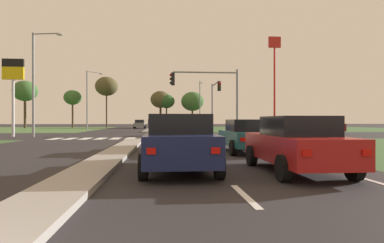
# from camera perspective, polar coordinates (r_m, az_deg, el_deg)

# --- Properties ---
(ground_plane) EXTENTS (200.00, 200.00, 0.00)m
(ground_plane) POSITION_cam_1_polar(r_m,az_deg,el_deg) (31.87, -8.42, -2.38)
(ground_plane) COLOR #282628
(grass_verge_far_right) EXTENTS (35.00, 35.00, 0.01)m
(grass_verge_far_right) POSITION_cam_1_polar(r_m,az_deg,el_deg) (61.01, 17.82, -1.15)
(grass_verge_far_right) COLOR #385B2D
(grass_verge_far_right) RESTS_ON ground
(median_island_near) EXTENTS (1.20, 22.00, 0.14)m
(median_island_near) POSITION_cam_1_polar(r_m,az_deg,el_deg) (13.00, -13.64, -5.80)
(median_island_near) COLOR gray
(median_island_near) RESTS_ON ground
(median_island_far) EXTENTS (1.20, 36.00, 0.14)m
(median_island_far) POSITION_cam_1_polar(r_m,az_deg,el_deg) (56.83, -6.86, -1.18)
(median_island_far) COLOR gray
(median_island_far) RESTS_ON ground
(lane_dash_near) EXTENTS (0.14, 2.00, 0.01)m
(lane_dash_near) POSITION_cam_1_polar(r_m,az_deg,el_deg) (6.52, 9.00, -12.40)
(lane_dash_near) COLOR silver
(lane_dash_near) RESTS_ON ground
(lane_dash_second) EXTENTS (0.14, 2.00, 0.01)m
(lane_dash_second) POSITION_cam_1_polar(r_m,az_deg,el_deg) (12.36, 2.28, -6.41)
(lane_dash_second) COLOR silver
(lane_dash_second) RESTS_ON ground
(lane_dash_third) EXTENTS (0.14, 2.00, 0.01)m
(lane_dash_third) POSITION_cam_1_polar(r_m,az_deg,el_deg) (18.30, -0.07, -4.26)
(lane_dash_third) COLOR silver
(lane_dash_third) RESTS_ON ground
(lane_dash_fourth) EXTENTS (0.14, 2.00, 0.01)m
(lane_dash_fourth) POSITION_cam_1_polar(r_m,az_deg,el_deg) (24.27, -1.25, -3.17)
(lane_dash_fourth) COLOR silver
(lane_dash_fourth) RESTS_ON ground
(lane_dash_fifth) EXTENTS (0.14, 2.00, 0.01)m
(lane_dash_fifth) POSITION_cam_1_polar(r_m,az_deg,el_deg) (30.25, -1.97, -2.50)
(lane_dash_fifth) COLOR silver
(lane_dash_fifth) RESTS_ON ground
(edge_line_right) EXTENTS (0.14, 24.00, 0.01)m
(edge_line_right) POSITION_cam_1_polar(r_m,az_deg,el_deg) (14.68, 14.62, -5.37)
(edge_line_right) COLOR silver
(edge_line_right) RESTS_ON ground
(stop_bar_near) EXTENTS (6.40, 0.50, 0.01)m
(stop_bar_near) POSITION_cam_1_polar(r_m,az_deg,el_deg) (24.88, -0.65, -3.08)
(stop_bar_near) COLOR silver
(stop_bar_near) RESTS_ON ground
(crosswalk_bar_near) EXTENTS (0.70, 2.80, 0.01)m
(crosswalk_bar_near) POSITION_cam_1_polar(r_m,az_deg,el_deg) (27.90, -22.35, -2.74)
(crosswalk_bar_near) COLOR silver
(crosswalk_bar_near) RESTS_ON ground
(crosswalk_bar_second) EXTENTS (0.70, 2.80, 0.01)m
(crosswalk_bar_second) POSITION_cam_1_polar(r_m,az_deg,el_deg) (27.58, -20.07, -2.77)
(crosswalk_bar_second) COLOR silver
(crosswalk_bar_second) RESTS_ON ground
(crosswalk_bar_third) EXTENTS (0.70, 2.80, 0.01)m
(crosswalk_bar_third) POSITION_cam_1_polar(r_m,az_deg,el_deg) (27.30, -17.74, -2.80)
(crosswalk_bar_third) COLOR silver
(crosswalk_bar_third) RESTS_ON ground
(crosswalk_bar_fourth) EXTENTS (0.70, 2.80, 0.01)m
(crosswalk_bar_fourth) POSITION_cam_1_polar(r_m,az_deg,el_deg) (27.06, -15.36, -2.83)
(crosswalk_bar_fourth) COLOR silver
(crosswalk_bar_fourth) RESTS_ON ground
(crosswalk_bar_fifth) EXTENTS (0.70, 2.80, 0.01)m
(crosswalk_bar_fifth) POSITION_cam_1_polar(r_m,az_deg,el_deg) (26.88, -12.95, -2.84)
(crosswalk_bar_fifth) COLOR silver
(crosswalk_bar_fifth) RESTS_ON ground
(crosswalk_bar_sixth) EXTENTS (0.70, 2.80, 0.01)m
(crosswalk_bar_sixth) POSITION_cam_1_polar(r_m,az_deg,el_deg) (26.74, -10.50, -2.86)
(crosswalk_bar_sixth) COLOR silver
(crosswalk_bar_sixth) RESTS_ON ground
(crosswalk_bar_seventh) EXTENTS (0.70, 2.80, 0.01)m
(crosswalk_bar_seventh) POSITION_cam_1_polar(r_m,az_deg,el_deg) (26.65, -8.04, -2.87)
(crosswalk_bar_seventh) COLOR silver
(crosswalk_bar_seventh) RESTS_ON ground
(car_beige_near) EXTENTS (1.97, 4.18, 1.54)m
(car_beige_near) POSITION_cam_1_polar(r_m,az_deg,el_deg) (15.73, -3.47, -2.14)
(car_beige_near) COLOR #BCAD8E
(car_beige_near) RESTS_ON ground
(car_teal_third) EXTENTS (1.98, 4.37, 1.47)m
(car_teal_third) POSITION_cam_1_polar(r_m,az_deg,el_deg) (15.11, 9.24, -2.37)
(car_teal_third) COLOR #19565B
(car_teal_third) RESTS_ON ground
(car_grey_fourth) EXTENTS (1.99, 4.15, 1.55)m
(car_grey_fourth) POSITION_cam_1_polar(r_m,az_deg,el_deg) (59.45, -8.92, -0.43)
(car_grey_fourth) COLOR slate
(car_grey_fourth) RESTS_ON ground
(car_navy_fifth) EXTENTS (2.05, 4.48, 1.59)m
(car_navy_fifth) POSITION_cam_1_polar(r_m,az_deg,el_deg) (9.41, -2.23, -3.56)
(car_navy_fifth) COLOR #161E47
(car_navy_fifth) RESTS_ON ground
(car_red_sixth) EXTENTS (1.94, 4.41, 1.54)m
(car_red_sixth) POSITION_cam_1_polar(r_m,az_deg,el_deg) (9.59, 17.35, -3.64)
(car_red_sixth) COLOR #A31919
(car_red_sixth) RESTS_ON ground
(car_maroon_seventh) EXTENTS (4.27, 2.03, 1.60)m
(car_maroon_seventh) POSITION_cam_1_polar(r_m,az_deg,el_deg) (37.04, 21.31, -0.76)
(car_maroon_seventh) COLOR maroon
(car_maroon_seventh) RESTS_ON ground
(car_blue_eighth) EXTENTS (4.15, 2.06, 1.55)m
(car_blue_eighth) POSITION_cam_1_polar(r_m,az_deg,el_deg) (31.21, -1.75, -0.98)
(car_blue_eighth) COLOR navy
(car_blue_eighth) RESTS_ON ground
(traffic_signal_far_right) EXTENTS (0.32, 5.21, 5.67)m
(traffic_signal_far_right) POSITION_cam_1_polar(r_m,az_deg,el_deg) (37.00, 3.90, 4.09)
(traffic_signal_far_right) COLOR gray
(traffic_signal_far_right) RESTS_ON ground
(traffic_signal_near_right) EXTENTS (5.28, 0.32, 5.33)m
(traffic_signal_near_right) POSITION_cam_1_polar(r_m,az_deg,el_deg) (25.54, 3.38, 5.34)
(traffic_signal_near_right) COLOR gray
(traffic_signal_near_right) RESTS_ON ground
(street_lamp_second) EXTENTS (2.67, 0.65, 8.81)m
(street_lamp_second) POSITION_cam_1_polar(r_m,az_deg,el_deg) (31.21, -25.09, 6.70)
(street_lamp_second) COLOR gray
(street_lamp_second) RESTS_ON ground
(street_lamp_third) EXTENTS (2.04, 1.88, 8.57)m
(street_lamp_third) POSITION_cam_1_polar(r_m,az_deg,el_deg) (50.44, -17.23, 4.08)
(street_lamp_third) COLOR gray
(street_lamp_third) RESTS_ON ground
(street_lamp_fourth) EXTENTS (0.87, 1.97, 9.10)m
(street_lamp_fourth) POSITION_cam_1_polar(r_m,az_deg,el_deg) (64.84, 1.39, 3.42)
(street_lamp_fourth) COLOR gray
(street_lamp_fourth) RESTS_ON ground
(pedestrian_at_median) EXTENTS (0.34, 0.34, 1.65)m
(pedestrian_at_median) POSITION_cam_1_polar(r_m,az_deg,el_deg) (41.32, -7.31, -0.21)
(pedestrian_at_median) COLOR maroon
(pedestrian_at_median) RESTS_ON median_island_far
(fastfood_pole_sign) EXTENTS (1.80, 0.40, 13.71)m
(fastfood_pole_sign) POSITION_cam_1_polar(r_m,az_deg,el_deg) (51.15, 13.91, 9.63)
(fastfood_pole_sign) COLOR red
(fastfood_pole_sign) RESTS_ON ground
(fuel_price_totem) EXTENTS (1.80, 0.24, 6.78)m
(fuel_price_totem) POSITION_cam_1_polar(r_m,az_deg,el_deg) (33.09, -28.24, 6.31)
(fuel_price_totem) COLOR silver
(fuel_price_totem) RESTS_ON ground
(treeline_near) EXTENTS (4.50, 4.50, 8.84)m
(treeline_near) POSITION_cam_1_polar(r_m,az_deg,el_deg) (69.91, -26.63, 4.64)
(treeline_near) COLOR #423323
(treeline_near) RESTS_ON ground
(treeline_second) EXTENTS (3.46, 3.46, 7.47)m
(treeline_second) POSITION_cam_1_polar(r_m,az_deg,el_deg) (70.64, -19.72, 3.84)
(treeline_second) COLOR #423323
(treeline_second) RESTS_ON ground
(treeline_third) EXTENTS (4.47, 4.47, 10.12)m
(treeline_third) POSITION_cam_1_polar(r_m,az_deg,el_deg) (68.84, -14.39, 5.82)
(treeline_third) COLOR #423323
(treeline_third) RESTS_ON ground
(treeline_fourth) EXTENTS (4.02, 4.02, 7.35)m
(treeline_fourth) POSITION_cam_1_polar(r_m,az_deg,el_deg) (67.45, -5.40, 3.73)
(treeline_fourth) COLOR #423323
(treeline_fourth) RESTS_ON ground
(treeline_fifth) EXTENTS (3.26, 3.26, 6.64)m
(treeline_fifth) POSITION_cam_1_polar(r_m,az_deg,el_deg) (66.87, -4.38, 3.44)
(treeline_fifth) COLOR #423323
(treeline_fifth) RESTS_ON ground
(treeline_sixth) EXTENTS (4.54, 4.54, 7.20)m
(treeline_sixth) POSITION_cam_1_polar(r_m,az_deg,el_deg) (67.53, 0.07, 3.44)
(treeline_sixth) COLOR #423323
(treeline_sixth) RESTS_ON ground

